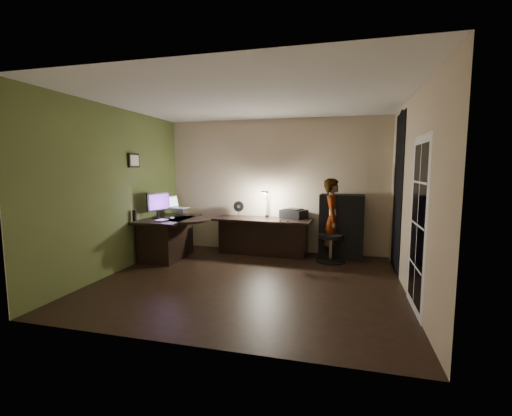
% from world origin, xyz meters
% --- Properties ---
extents(floor, '(4.50, 4.00, 0.01)m').
position_xyz_m(floor, '(0.00, 0.00, -0.01)').
color(floor, black).
rests_on(floor, ground).
extents(ceiling, '(4.50, 4.00, 0.01)m').
position_xyz_m(ceiling, '(0.00, 0.00, 2.71)').
color(ceiling, silver).
rests_on(ceiling, floor).
extents(wall_back, '(4.50, 0.01, 2.70)m').
position_xyz_m(wall_back, '(0.00, 2.00, 1.35)').
color(wall_back, '#C5AF8E').
rests_on(wall_back, floor).
extents(wall_front, '(4.50, 0.01, 2.70)m').
position_xyz_m(wall_front, '(0.00, -2.00, 1.35)').
color(wall_front, '#C5AF8E').
rests_on(wall_front, floor).
extents(wall_left, '(0.01, 4.00, 2.70)m').
position_xyz_m(wall_left, '(-2.25, 0.00, 1.35)').
color(wall_left, '#C5AF8E').
rests_on(wall_left, floor).
extents(wall_right, '(0.01, 4.00, 2.70)m').
position_xyz_m(wall_right, '(2.25, 0.00, 1.35)').
color(wall_right, '#C5AF8E').
rests_on(wall_right, floor).
extents(green_wall_overlay, '(0.00, 4.00, 2.70)m').
position_xyz_m(green_wall_overlay, '(-2.24, 0.00, 1.35)').
color(green_wall_overlay, '#515F2C').
rests_on(green_wall_overlay, floor).
extents(arched_doorway, '(0.01, 0.90, 2.60)m').
position_xyz_m(arched_doorway, '(2.24, 1.15, 1.30)').
color(arched_doorway, black).
rests_on(arched_doorway, floor).
extents(french_door, '(0.02, 0.92, 2.10)m').
position_xyz_m(french_door, '(2.24, -0.55, 1.05)').
color(french_door, white).
rests_on(french_door, floor).
extents(framed_picture, '(0.04, 0.30, 0.25)m').
position_xyz_m(framed_picture, '(-2.22, 0.45, 1.85)').
color(framed_picture, black).
rests_on(framed_picture, wall_left).
extents(desk_left, '(0.87, 1.37, 0.78)m').
position_xyz_m(desk_left, '(-1.83, 0.91, 0.39)').
color(desk_left, black).
rests_on(desk_left, floor).
extents(desk_right, '(1.96, 0.77, 0.72)m').
position_xyz_m(desk_right, '(-0.17, 1.63, 0.36)').
color(desk_right, black).
rests_on(desk_right, floor).
extents(cabinet, '(0.83, 0.45, 1.22)m').
position_xyz_m(cabinet, '(1.35, 1.74, 0.61)').
color(cabinet, black).
rests_on(cabinet, floor).
extents(laptop_stand, '(0.28, 0.23, 0.11)m').
position_xyz_m(laptop_stand, '(-1.84, 1.41, 0.85)').
color(laptop_stand, silver).
rests_on(laptop_stand, desk_left).
extents(laptop, '(0.40, 0.39, 0.24)m').
position_xyz_m(laptop, '(-1.84, 1.41, 1.03)').
color(laptop, silver).
rests_on(laptop, laptop_stand).
extents(monitor, '(0.26, 0.52, 0.34)m').
position_xyz_m(monitor, '(-1.98, 0.78, 0.96)').
color(monitor, black).
rests_on(monitor, desk_left).
extents(mouse, '(0.07, 0.10, 0.04)m').
position_xyz_m(mouse, '(-1.64, 0.72, 0.81)').
color(mouse, silver).
rests_on(mouse, desk_left).
extents(phone, '(0.10, 0.14, 0.01)m').
position_xyz_m(phone, '(-1.77, 0.83, 0.80)').
color(phone, black).
rests_on(phone, desk_left).
extents(pen, '(0.02, 0.15, 0.01)m').
position_xyz_m(pen, '(-1.69, 0.66, 0.80)').
color(pen, black).
rests_on(pen, desk_left).
extents(speaker, '(0.10, 0.10, 0.19)m').
position_xyz_m(speaker, '(-2.17, 0.34, 0.89)').
color(speaker, black).
rests_on(speaker, desk_left).
extents(notepad, '(0.21, 0.25, 0.01)m').
position_xyz_m(notepad, '(-1.75, 0.52, 0.80)').
color(notepad, silver).
rests_on(notepad, desk_left).
extents(desk_fan, '(0.24, 0.18, 0.33)m').
position_xyz_m(desk_fan, '(-0.71, 1.79, 0.88)').
color(desk_fan, black).
rests_on(desk_fan, desk_right).
extents(headphones, '(0.18, 0.10, 0.08)m').
position_xyz_m(headphones, '(0.34, 1.17, 0.75)').
color(headphones, '#2D5898').
rests_on(headphones, desk_right).
extents(printer, '(0.57, 0.52, 0.21)m').
position_xyz_m(printer, '(0.43, 1.80, 0.81)').
color(printer, black).
rests_on(printer, desk_right).
extents(desk_lamp, '(0.22, 0.30, 0.58)m').
position_xyz_m(desk_lamp, '(-0.12, 1.83, 1.00)').
color(desk_lamp, black).
rests_on(desk_lamp, desk_right).
extents(office_chair, '(0.60, 0.60, 0.96)m').
position_xyz_m(office_chair, '(1.17, 1.43, 0.48)').
color(office_chair, black).
rests_on(office_chair, floor).
extents(person, '(0.40, 0.57, 1.53)m').
position_xyz_m(person, '(1.19, 1.64, 0.76)').
color(person, '#D8A88C').
rests_on(person, floor).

